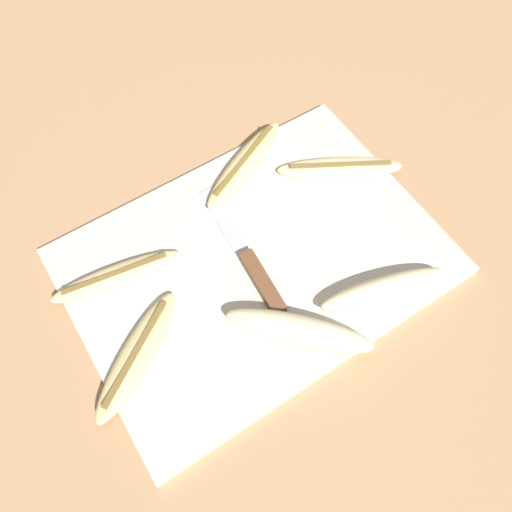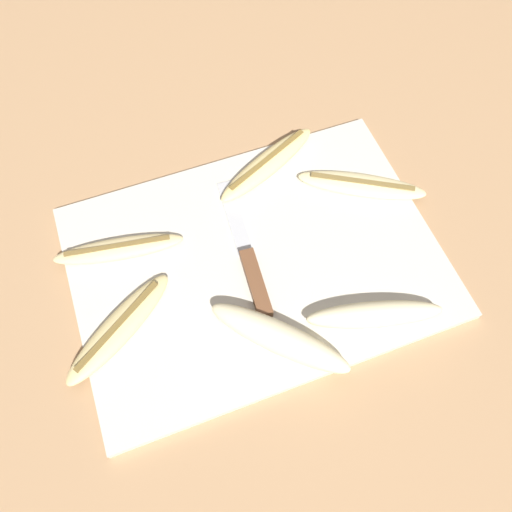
% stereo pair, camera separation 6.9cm
% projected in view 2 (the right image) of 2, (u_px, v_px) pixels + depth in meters
% --- Properties ---
extents(ground_plane, '(4.00, 4.00, 0.00)m').
position_uv_depth(ground_plane, '(256.00, 263.00, 0.71)').
color(ground_plane, tan).
extents(cutting_board, '(0.50, 0.36, 0.01)m').
position_uv_depth(cutting_board, '(256.00, 261.00, 0.70)').
color(cutting_board, beige).
rests_on(cutting_board, ground_plane).
extents(knife, '(0.04, 0.23, 0.02)m').
position_uv_depth(knife, '(251.00, 269.00, 0.68)').
color(knife, brown).
rests_on(knife, cutting_board).
extents(banana_golden_short, '(0.19, 0.11, 0.02)m').
position_uv_depth(banana_golden_short, '(267.00, 164.00, 0.76)').
color(banana_golden_short, '#EDD689').
rests_on(banana_golden_short, cutting_board).
extents(banana_pale_long, '(0.18, 0.08, 0.03)m').
position_uv_depth(banana_pale_long, '(374.00, 314.00, 0.64)').
color(banana_pale_long, beige).
rests_on(banana_pale_long, cutting_board).
extents(banana_mellow_near, '(0.18, 0.06, 0.02)m').
position_uv_depth(banana_mellow_near, '(119.00, 249.00, 0.69)').
color(banana_mellow_near, beige).
rests_on(banana_mellow_near, cutting_board).
extents(banana_spotted_left, '(0.18, 0.13, 0.02)m').
position_uv_depth(banana_spotted_left, '(119.00, 328.00, 0.64)').
color(banana_spotted_left, '#DBC684').
rests_on(banana_spotted_left, cutting_board).
extents(banana_soft_right, '(0.19, 0.13, 0.02)m').
position_uv_depth(banana_soft_right, '(362.00, 185.00, 0.74)').
color(banana_soft_right, beige).
rests_on(banana_soft_right, cutting_board).
extents(banana_bright_far, '(0.16, 0.17, 0.04)m').
position_uv_depth(banana_bright_far, '(279.00, 337.00, 0.62)').
color(banana_bright_far, beige).
rests_on(banana_bright_far, cutting_board).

